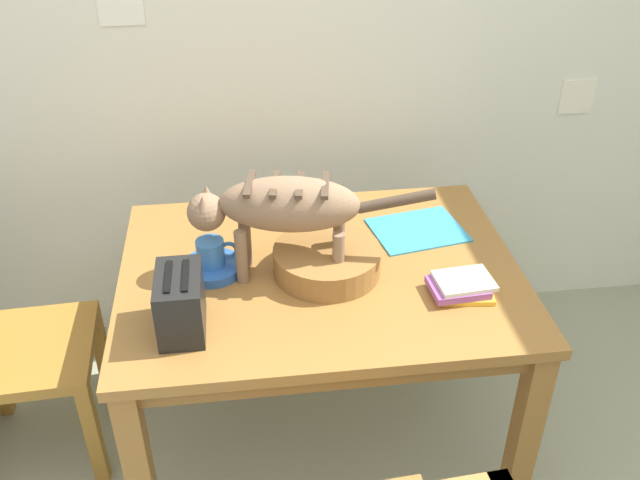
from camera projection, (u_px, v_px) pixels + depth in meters
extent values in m
cube|color=silver|center=(279.00, 26.00, 2.47)|extent=(4.29, 0.10, 2.50)
cube|color=white|center=(577.00, 97.00, 2.71)|extent=(0.14, 0.01, 0.14)
cube|color=white|center=(120.00, 3.00, 2.31)|extent=(0.15, 0.01, 0.15)
cube|color=olive|center=(320.00, 272.00, 2.14)|extent=(1.21, 0.91, 0.03)
cube|color=olive|center=(320.00, 286.00, 2.17)|extent=(1.13, 0.83, 0.07)
cube|color=olive|center=(141.00, 478.00, 1.95)|extent=(0.07, 0.07, 0.69)
cube|color=olive|center=(524.00, 438.00, 2.06)|extent=(0.07, 0.07, 0.69)
cube|color=olive|center=(159.00, 300.00, 2.62)|extent=(0.07, 0.07, 0.69)
cube|color=olive|center=(447.00, 278.00, 2.74)|extent=(0.07, 0.07, 0.69)
ellipsoid|color=#8B6C4F|center=(290.00, 204.00, 1.98)|extent=(0.42, 0.22, 0.16)
cube|color=#4C3B2B|center=(325.00, 185.00, 1.94)|extent=(0.04, 0.15, 0.01)
cube|color=#4C3B2B|center=(300.00, 185.00, 1.94)|extent=(0.04, 0.15, 0.01)
cube|color=#4C3B2B|center=(275.00, 184.00, 1.95)|extent=(0.04, 0.15, 0.01)
cube|color=#4C3B2B|center=(250.00, 184.00, 1.95)|extent=(0.04, 0.15, 0.01)
cylinder|color=#8B6C4F|center=(242.00, 257.00, 2.03)|extent=(0.04, 0.04, 0.17)
cylinder|color=#8B6C4F|center=(245.00, 241.00, 2.10)|extent=(0.04, 0.04, 0.17)
cylinder|color=#8B6C4F|center=(338.00, 259.00, 2.02)|extent=(0.04, 0.04, 0.17)
cylinder|color=#8B6C4F|center=(339.00, 243.00, 2.09)|extent=(0.04, 0.04, 0.17)
sphere|color=#8B6C4F|center=(206.00, 212.00, 2.00)|extent=(0.11, 0.11, 0.11)
cone|color=#8B6C4F|center=(203.00, 203.00, 1.95)|extent=(0.04, 0.04, 0.04)
cone|color=#8B6C4F|center=(207.00, 192.00, 2.00)|extent=(0.04, 0.04, 0.04)
cylinder|color=#4C3B2B|center=(396.00, 201.00, 1.96)|extent=(0.22, 0.07, 0.08)
cylinder|color=#2B5FB4|center=(212.00, 268.00, 2.11)|extent=(0.18, 0.18, 0.03)
cylinder|color=#3477C6|center=(210.00, 252.00, 2.08)|extent=(0.08, 0.08, 0.08)
torus|color=#3477C6|center=(229.00, 250.00, 2.08)|extent=(0.06, 0.01, 0.06)
cube|color=#3694C1|center=(418.00, 230.00, 2.31)|extent=(0.33, 0.28, 0.01)
cube|color=yellow|center=(463.00, 291.00, 2.02)|extent=(0.17, 0.14, 0.01)
cube|color=#934D96|center=(458.00, 287.00, 2.01)|extent=(0.17, 0.13, 0.02)
cube|color=silver|center=(464.00, 281.00, 2.01)|extent=(0.17, 0.13, 0.01)
cylinder|color=olive|center=(327.00, 260.00, 2.10)|extent=(0.32, 0.32, 0.08)
cylinder|color=#422D16|center=(327.00, 259.00, 2.09)|extent=(0.26, 0.26, 0.07)
cube|color=black|center=(180.00, 303.00, 1.85)|extent=(0.12, 0.20, 0.17)
cube|color=black|center=(168.00, 277.00, 1.80)|extent=(0.02, 0.14, 0.01)
cube|color=black|center=(185.00, 275.00, 1.81)|extent=(0.02, 0.14, 0.01)
cube|color=#A16F29|center=(27.00, 351.00, 2.26)|extent=(0.44, 0.44, 0.04)
cube|color=#A16F29|center=(103.00, 357.00, 2.56)|extent=(0.04, 0.04, 0.41)
cube|color=#A16F29|center=(94.00, 436.00, 2.25)|extent=(0.04, 0.04, 0.41)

